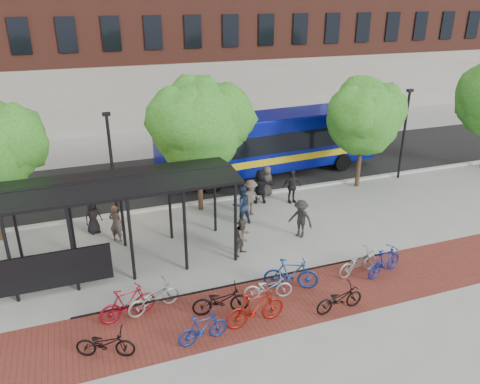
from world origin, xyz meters
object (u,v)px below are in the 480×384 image
object	(u,v)px
pedestrian_8	(243,237)
bike_10	(358,262)
bike_1	(127,303)
bike_8	(339,299)
pedestrian_5	(260,187)
bus	(270,140)
pedestrian_9	(301,219)
lamp_post_right	(404,132)
pedestrian_3	(251,198)
bike_6	(268,287)
pedestrian_4	(292,187)
pedestrian_0	(93,216)
pedestrian_6	(267,181)
bike_0	(105,343)
bike_4	(221,300)
bike_11	(384,261)
tree_c	(365,114)
lamp_post_left	(112,164)
bike_2	(154,298)
pedestrian_2	(242,205)
bike_3	(203,328)
tree_b	(199,121)
bike_7	(291,274)
pedestrian_1	(116,224)
bike_5	(255,308)

from	to	relation	value
pedestrian_8	bike_10	bearing A→B (deg)	-72.59
bike_1	pedestrian_8	distance (m)	5.59
bike_8	pedestrian_5	xyz separation A→B (m)	(0.89, 9.14, 0.42)
bus	bike_1	world-z (taller)	bus
pedestrian_5	pedestrian_9	bearing A→B (deg)	109.51
lamp_post_right	pedestrian_3	size ratio (longest dim) A/B	2.85
bike_6	pedestrian_4	size ratio (longest dim) A/B	1.00
bus	bike_6	bearing A→B (deg)	-117.81
bus	pedestrian_0	world-z (taller)	bus
bus	pedestrian_6	xyz separation A→B (m)	(-1.49, -3.06, -1.23)
bike_0	bike_4	distance (m)	3.86
bike_11	bike_0	bearing A→B (deg)	77.47
tree_c	pedestrian_9	xyz separation A→B (m)	(-5.77, -4.29, -3.19)
bike_1	pedestrian_4	distance (m)	11.26
pedestrian_0	pedestrian_3	xyz separation A→B (m)	(7.20, -0.70, 0.11)
pedestrian_8	lamp_post_left	bearing A→B (deg)	97.07
bike_2	pedestrian_2	size ratio (longest dim) A/B	1.02
bike_3	pedestrian_9	bearing A→B (deg)	-56.07
tree_b	pedestrian_6	distance (m)	5.18
bus	bike_7	world-z (taller)	bus
pedestrian_1	pedestrian_9	bearing A→B (deg)	-164.09
bike_5	pedestrian_8	distance (m)	4.46
bike_0	pedestrian_0	bearing A→B (deg)	19.13
tree_c	bike_4	bearing A→B (deg)	-142.39
pedestrian_2	pedestrian_5	world-z (taller)	pedestrian_2
bike_5	bike_11	distance (m)	5.76
tree_b	bike_10	bearing A→B (deg)	-63.02
bike_11	pedestrian_5	size ratio (longest dim) A/B	1.05
bike_4	bike_5	size ratio (longest dim) A/B	0.93
tree_b	bus	xyz separation A→B (m)	(5.13, 3.51, -2.42)
tree_b	bike_8	world-z (taller)	tree_b
pedestrian_0	tree_c	bearing A→B (deg)	-22.53
bike_5	pedestrian_0	world-z (taller)	pedestrian_0
bike_4	pedestrian_3	bearing A→B (deg)	-19.74
lamp_post_left	bike_8	distance (m)	11.72
pedestrian_8	bike_5	bearing A→B (deg)	-139.28
lamp_post_right	bus	size ratio (longest dim) A/B	0.38
pedestrian_3	pedestrian_4	bearing A→B (deg)	-0.89
lamp_post_right	bus	distance (m)	7.55
bike_0	pedestrian_4	size ratio (longest dim) A/B	1.01
pedestrian_3	pedestrian_6	size ratio (longest dim) A/B	1.11
bike_8	pedestrian_2	bearing A→B (deg)	2.93
bike_11	bike_8	bearing A→B (deg)	98.59
pedestrian_8	bus	bearing A→B (deg)	26.25
lamp_post_right	bike_7	bearing A→B (deg)	-143.54
pedestrian_0	pedestrian_8	bearing A→B (deg)	-61.76
bike_4	pedestrian_8	world-z (taller)	pedestrian_8
bike_10	lamp_post_left	bearing A→B (deg)	35.22
bike_2	pedestrian_2	distance (m)	7.19
bike_2	bike_0	bearing A→B (deg)	117.89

